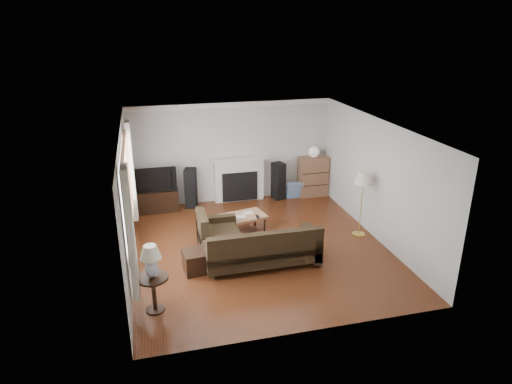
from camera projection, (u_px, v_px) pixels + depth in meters
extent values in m
cube|color=#562813|center=(260.00, 248.00, 9.27)|extent=(5.10, 5.60, 0.04)
cube|color=white|center=(260.00, 127.00, 8.39)|extent=(5.10, 5.60, 0.04)
cube|color=silver|center=(232.00, 152.00, 11.32)|extent=(5.00, 0.04, 2.50)
cube|color=silver|center=(310.00, 257.00, 6.34)|extent=(5.00, 0.04, 2.50)
cube|color=silver|center=(126.00, 202.00, 8.26)|extent=(0.04, 5.50, 2.50)
cube|color=silver|center=(377.00, 180.00, 9.40)|extent=(0.04, 5.50, 2.50)
cube|color=brown|center=(128.00, 190.00, 7.98)|extent=(0.12, 2.74, 1.54)
cube|color=beige|center=(131.00, 234.00, 6.67)|extent=(0.10, 0.35, 2.10)
cube|color=beige|center=(132.00, 172.00, 9.43)|extent=(0.10, 0.35, 2.10)
cube|color=white|center=(239.00, 179.00, 11.50)|extent=(1.40, 0.26, 1.15)
cube|color=black|center=(156.00, 200.00, 10.99)|extent=(1.06, 0.48, 0.53)
imported|color=black|center=(154.00, 178.00, 10.79)|extent=(1.03, 0.13, 0.59)
cube|color=black|center=(191.00, 188.00, 11.14)|extent=(0.35, 0.38, 0.97)
cube|color=black|center=(278.00, 181.00, 11.66)|extent=(0.34, 0.37, 0.95)
cube|color=brown|center=(313.00, 176.00, 11.86)|extent=(0.76, 0.36, 1.04)
sphere|color=white|center=(314.00, 152.00, 11.63)|extent=(0.27, 0.27, 0.27)
cube|color=black|center=(262.00, 246.00, 8.51)|extent=(2.32, 1.70, 0.75)
cube|color=#A5714F|center=(240.00, 225.00, 9.79)|extent=(1.19, 0.82, 0.43)
cube|color=black|center=(197.00, 261.00, 8.35)|extent=(0.52, 0.52, 0.40)
cube|color=gold|center=(361.00, 204.00, 9.57)|extent=(0.45, 0.45, 1.44)
cube|color=black|center=(154.00, 294.00, 7.17)|extent=(0.49, 0.49, 0.61)
cube|color=silver|center=(151.00, 262.00, 6.97)|extent=(0.33, 0.33, 0.54)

